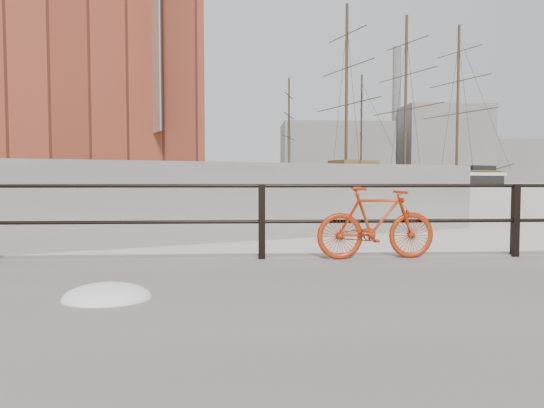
# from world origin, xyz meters

# --- Properties ---
(far_quay) EXTENTS (78.44, 148.07, 1.80)m
(far_quay) POSITION_xyz_m (-40.00, 72.00, 0.90)
(far_quay) COLOR gray
(far_quay) RESTS_ON ground
(bicycle) EXTENTS (1.62, 0.35, 0.97)m
(bicycle) POSITION_xyz_m (-5.47, -0.25, 0.83)
(bicycle) COLOR #AA2B0B
(bicycle) RESTS_ON promenade
(barque_black) EXTENTS (58.80, 38.45, 32.00)m
(barque_black) POSITION_xyz_m (21.55, 79.65, 0.00)
(barque_black) COLOR black
(barque_black) RESTS_ON ground
(schooner_mid) EXTENTS (29.48, 18.52, 19.83)m
(schooner_mid) POSITION_xyz_m (6.39, 76.43, 0.00)
(schooner_mid) COLOR white
(schooner_mid) RESTS_ON ground
(schooner_left) EXTENTS (28.93, 19.36, 19.96)m
(schooner_left) POSITION_xyz_m (-30.37, 69.30, 0.00)
(schooner_left) COLOR silver
(schooner_left) RESTS_ON ground
(workboat_near) EXTENTS (11.17, 10.97, 7.00)m
(workboat_near) POSITION_xyz_m (-21.53, 27.49, 0.00)
(workboat_near) COLOR black
(workboat_near) RESTS_ON ground
(apartment_mustard) EXTENTS (26.02, 22.15, 22.20)m
(apartment_mustard) POSITION_xyz_m (-29.49, 40.65, 12.90)
(apartment_mustard) COLOR gold
(apartment_mustard) RESTS_ON far_quay
(apartment_cream) EXTENTS (24.16, 21.40, 21.20)m
(apartment_cream) POSITION_xyz_m (-38.11, 61.98, 12.40)
(apartment_cream) COLOR beige
(apartment_cream) RESTS_ON far_quay
(apartment_grey) EXTENTS (26.02, 22.15, 23.20)m
(apartment_grey) POSITION_xyz_m (-46.35, 82.38, 13.40)
(apartment_grey) COLOR gray
(apartment_grey) RESTS_ON far_quay
(apartment_brick) EXTENTS (27.87, 22.90, 21.20)m
(apartment_brick) POSITION_xyz_m (-54.97, 103.70, 12.40)
(apartment_brick) COLOR brown
(apartment_brick) RESTS_ON far_quay
(industrial_west) EXTENTS (32.00, 18.00, 18.00)m
(industrial_west) POSITION_xyz_m (20.00, 140.00, 9.00)
(industrial_west) COLOR gray
(industrial_west) RESTS_ON ground
(industrial_mid) EXTENTS (26.00, 20.00, 24.00)m
(industrial_mid) POSITION_xyz_m (55.00, 145.00, 12.00)
(industrial_mid) COLOR gray
(industrial_mid) RESTS_ON ground
(industrial_east) EXTENTS (20.00, 16.00, 14.00)m
(industrial_east) POSITION_xyz_m (78.00, 150.00, 7.00)
(industrial_east) COLOR gray
(industrial_east) RESTS_ON ground
(smokestack) EXTENTS (2.80, 2.80, 44.00)m
(smokestack) POSITION_xyz_m (42.00, 150.00, 22.00)
(smokestack) COLOR gray
(smokestack) RESTS_ON ground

